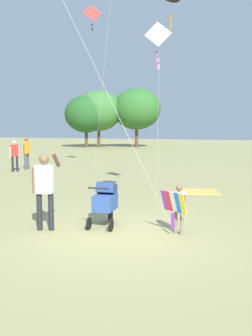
{
  "coord_description": "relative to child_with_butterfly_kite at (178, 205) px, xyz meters",
  "views": [
    {
      "loc": [
        2.57,
        -7.03,
        2.28
      ],
      "look_at": [
        -0.28,
        1.15,
        1.3
      ],
      "focal_mm": 38.78,
      "sensor_mm": 36.0,
      "label": 1
    }
  ],
  "objects": [
    {
      "name": "picnic_blanket",
      "position": [
        -0.36,
        5.29,
        -0.63
      ],
      "size": [
        1.75,
        1.56,
        0.02
      ],
      "primitive_type": "cube",
      "rotation": [
        0.0,
        0.0,
        0.28
      ],
      "color": "gold",
      "rests_on": "ground"
    },
    {
      "name": "child_with_butterfly_kite",
      "position": [
        0.0,
        0.0,
        0.0
      ],
      "size": [
        0.6,
        0.49,
        1.06
      ],
      "color": "#7F705B",
      "rests_on": "ground"
    },
    {
      "name": "person_adult_flyer",
      "position": [
        -2.84,
        -0.66,
        0.38
      ],
      "size": [
        0.56,
        0.61,
        1.77
      ],
      "color": "#232328",
      "rests_on": "ground"
    },
    {
      "name": "kite_green_novelty",
      "position": [
        -1.52,
        4.06,
        4.38
      ],
      "size": [
        1.04,
        2.19,
        5.66
      ],
      "color": "white",
      "rests_on": "ground"
    },
    {
      "name": "person_couple_left",
      "position": [
        -10.02,
        9.1,
        0.4
      ],
      "size": [
        0.26,
        0.56,
        1.76
      ],
      "color": "#4C4C51",
      "rests_on": "ground"
    },
    {
      "name": "person_kid_running",
      "position": [
        -10.02,
        8.06,
        0.31
      ],
      "size": [
        0.35,
        0.47,
        1.61
      ],
      "color": "#232328",
      "rests_on": "ground"
    },
    {
      "name": "ground_plane",
      "position": [
        -1.12,
        -0.47,
        -0.64
      ],
      "size": [
        120.0,
        120.0,
        0.0
      ],
      "primitive_type": "plane",
      "color": "#938E5B"
    },
    {
      "name": "treeline_distant",
      "position": [
        -7.17,
        30.84,
        3.28
      ],
      "size": [
        37.22,
        6.88,
        6.61
      ],
      "color": "brown",
      "rests_on": "ground"
    },
    {
      "name": "kite_orange_delta",
      "position": [
        -6.43,
        9.98,
        7.05
      ],
      "size": [
        2.58,
        2.84,
        8.51
      ],
      "color": "red",
      "rests_on": "ground"
    },
    {
      "name": "stroller",
      "position": [
        -1.71,
        0.1,
        -0.03
      ],
      "size": [
        0.58,
        1.1,
        1.03
      ],
      "color": "black",
      "rests_on": "ground"
    }
  ]
}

